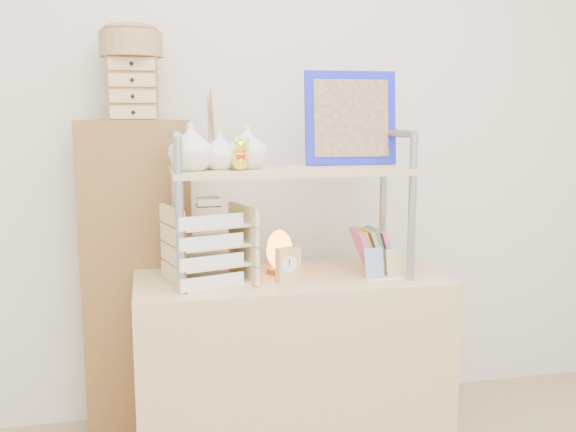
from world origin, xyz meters
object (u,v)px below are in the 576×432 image
(cabinet, at_px, (140,280))
(salt_lamp, at_px, (279,251))
(desk, at_px, (291,368))
(letter_tray, at_px, (209,249))

(cabinet, relative_size, salt_lamp, 7.74)
(desk, xyz_separation_m, letter_tray, (-0.32, -0.03, 0.50))
(desk, xyz_separation_m, salt_lamp, (-0.03, 0.07, 0.46))
(cabinet, bearing_deg, salt_lamp, -24.40)
(letter_tray, relative_size, salt_lamp, 1.85)
(desk, distance_m, salt_lamp, 0.47)
(desk, height_order, salt_lamp, salt_lamp)
(cabinet, distance_m, letter_tray, 0.51)
(salt_lamp, bearing_deg, letter_tray, -162.39)
(desk, xyz_separation_m, cabinet, (-0.58, 0.37, 0.30))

